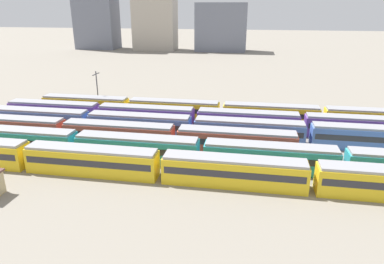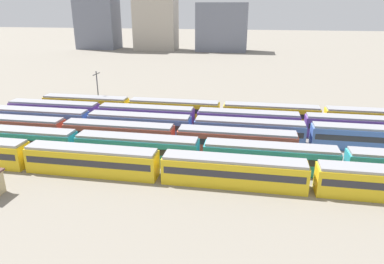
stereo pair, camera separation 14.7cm
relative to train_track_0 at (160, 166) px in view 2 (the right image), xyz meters
name	(u,v)px [view 2 (the right image)]	position (x,y,z in m)	size (l,w,h in m)	color
ground_plane	(63,135)	(-21.08, 13.00, -1.90)	(600.00, 600.00, 0.00)	gray
train_track_0	(160,166)	(0.00, 0.00, 0.00)	(74.70, 3.06, 3.75)	yellow
train_track_1	(342,162)	(23.49, 5.20, 0.00)	(112.50, 3.06, 3.75)	teal
train_track_2	(119,134)	(-9.68, 10.40, 0.00)	(55.80, 3.06, 3.75)	#BC4C38
train_track_3	(193,128)	(1.54, 15.60, 0.00)	(74.70, 3.06, 3.75)	#4C70BC
train_track_4	(196,118)	(1.22, 20.80, 0.00)	(74.70, 3.06, 3.75)	#6B429E
train_track_5	(221,112)	(5.42, 26.00, 0.00)	(74.70, 3.06, 3.75)	yellow
catenary_pole_1	(98,89)	(-21.41, 28.93, 2.87)	(0.24, 3.20, 8.51)	#4C4C51
distant_building_1	(156,19)	(-39.30, 140.06, 13.15)	(21.12, 12.56, 30.10)	#B2A899
distant_building_2	(222,27)	(-5.57, 140.06, 9.60)	(24.64, 14.05, 23.01)	slate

